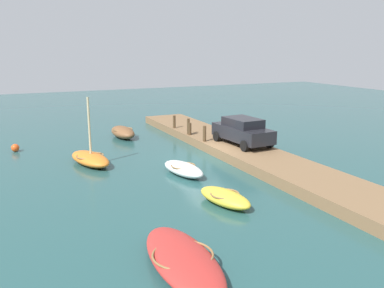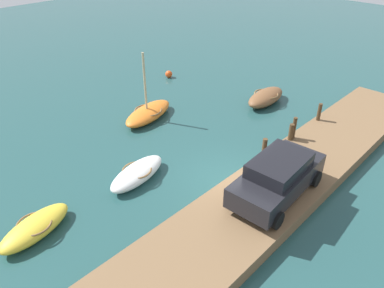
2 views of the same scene
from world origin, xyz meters
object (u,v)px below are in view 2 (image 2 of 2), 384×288
Objects in this scene: mooring_post_west at (264,149)px; mooring_post_mid_west at (291,132)px; rowboat_white at (137,173)px; rowboat_brown at (266,97)px; parked_car at (278,176)px; mooring_post_east at (319,112)px; rowboat_orange at (148,113)px; mooring_post_mid_east at (294,128)px; marker_buoy at (169,74)px; dinghy_yellow at (35,227)px.

mooring_post_mid_west is (2.23, 0.00, -0.09)m from mooring_post_west.
mooring_post_west is at bearing -48.57° from rowboat_white.
rowboat_brown is at bearing 46.85° from mooring_post_mid_west.
mooring_post_east is at bearing 11.20° from parked_car.
parked_car reaches higher than mooring_post_mid_west.
rowboat_orange is at bearing 93.09° from mooring_post_west.
rowboat_brown is 3.96× the size of mooring_post_mid_west.
mooring_post_east is (2.52, 0.00, -0.08)m from mooring_post_mid_east.
mooring_post_mid_east reaches higher than mooring_post_west.
parked_car is (-1.72, -1.74, 0.36)m from mooring_post_west.
rowboat_orange is 3.82× the size of mooring_post_west.
rowboat_brown is 7.10m from rowboat_orange.
parked_car is at bearing -134.79° from mooring_post_west.
rowboat_white is 3.18× the size of mooring_post_west.
mooring_post_mid_east reaches higher than mooring_post_east.
mooring_post_east is (9.33, -3.39, 0.68)m from rowboat_white.
parked_car is 14.22m from marker_buoy.
mooring_post_west is at bearing -34.09° from dinghy_yellow.
dinghy_yellow is at bearing 140.38° from parked_car.
mooring_post_mid_east is at bearing -37.09° from rowboat_white.
marker_buoy is at bearing 16.60° from dinghy_yellow.
mooring_post_east is at bearing -30.59° from rowboat_white.
rowboat_orange reaches higher than mooring_post_mid_east.
mooring_post_mid_west reaches higher than dinghy_yellow.
dinghy_yellow is 15.35m from marker_buoy.
rowboat_orange is (-6.12, 3.59, -0.05)m from rowboat_brown.
dinghy_yellow is at bearing -150.86° from marker_buoy.
marker_buoy is (6.29, 12.71, -1.16)m from parked_car.
mooring_post_mid_west reaches higher than marker_buoy.
mooring_post_mid_west reaches higher than rowboat_white.
mooring_post_west is 0.23× the size of parked_car.
parked_car is (-4.19, -1.74, 0.31)m from mooring_post_mid_east.
rowboat_white is at bearing 153.53° from mooring_post_mid_east.
rowboat_white is at bearing -149.17° from rowboat_orange.
rowboat_white is 0.72× the size of parked_car.
rowboat_brown is at bearing 33.04° from mooring_post_west.
rowboat_orange is at bearing 11.80° from dinghy_yellow.
mooring_post_mid_east is (0.23, 0.00, 0.13)m from mooring_post_mid_west.
rowboat_brown is at bearing 48.77° from mooring_post_mid_east.
dinghy_yellow is at bearing 158.46° from mooring_post_west.
dinghy_yellow is 11.63m from mooring_post_mid_west.
parked_car reaches higher than mooring_post_west.
mooring_post_mid_east is at bearing -29.71° from dinghy_yellow.
mooring_post_east is 0.21× the size of parked_car.
mooring_post_mid_west is at bearing -30.04° from dinghy_yellow.
mooring_post_mid_east is at bearing 0.00° from mooring_post_west.
rowboat_white is at bearing 178.33° from rowboat_brown.
rowboat_white is at bearing 152.75° from mooring_post_mid_west.
mooring_post_mid_east is (2.46, 0.00, 0.04)m from mooring_post_west.
mooring_post_east is 6.94m from parked_car.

